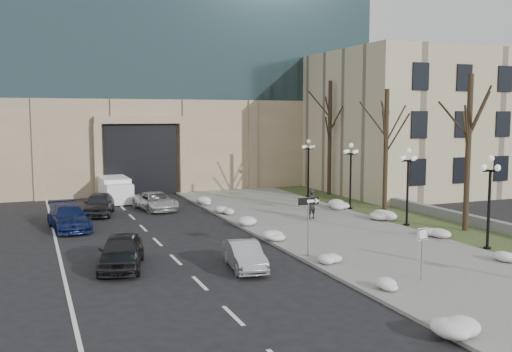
% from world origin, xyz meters
% --- Properties ---
extents(ground, '(160.00, 160.00, 0.00)m').
position_xyz_m(ground, '(0.00, 0.00, 0.00)').
color(ground, black).
rests_on(ground, ground).
extents(sidewalk, '(9.00, 40.00, 0.12)m').
position_xyz_m(sidewalk, '(3.50, 14.00, 0.06)').
color(sidewalk, gray).
rests_on(sidewalk, ground).
extents(curb, '(0.30, 40.00, 0.14)m').
position_xyz_m(curb, '(-1.00, 14.00, 0.07)').
color(curb, gray).
rests_on(curb, ground).
extents(grass_strip, '(4.00, 40.00, 0.10)m').
position_xyz_m(grass_strip, '(10.00, 14.00, 0.05)').
color(grass_strip, '#324321').
rests_on(grass_strip, ground).
extents(stone_wall, '(0.50, 30.00, 0.70)m').
position_xyz_m(stone_wall, '(12.00, 16.00, 0.35)').
color(stone_wall, slate).
rests_on(stone_wall, ground).
extents(classical_building, '(22.00, 18.12, 12.00)m').
position_xyz_m(classical_building, '(22.00, 27.98, 6.00)').
color(classical_building, '#C3B492').
rests_on(classical_building, ground).
extents(car_a, '(2.81, 4.77, 1.52)m').
position_xyz_m(car_a, '(-9.06, 9.45, 0.76)').
color(car_a, black).
rests_on(car_a, ground).
extents(car_b, '(1.75, 3.83, 1.22)m').
position_xyz_m(car_b, '(-4.09, 7.27, 0.61)').
color(car_b, '#A5A7AD').
rests_on(car_b, ground).
extents(car_c, '(2.50, 5.09, 1.42)m').
position_xyz_m(car_c, '(-10.61, 19.25, 0.71)').
color(car_c, navy).
rests_on(car_c, ground).
extents(car_d, '(2.81, 4.85, 1.27)m').
position_xyz_m(car_d, '(-4.45, 24.16, 0.64)').
color(car_d, silver).
rests_on(car_d, ground).
extents(car_e, '(2.78, 4.77, 1.53)m').
position_xyz_m(car_e, '(-8.42, 23.58, 0.76)').
color(car_e, '#2D2D32').
rests_on(car_e, ground).
extents(pedestrian, '(0.79, 0.63, 1.89)m').
position_xyz_m(pedestrian, '(3.96, 16.56, 1.06)').
color(pedestrian, black).
rests_on(pedestrian, sidewalk).
extents(box_truck, '(2.16, 5.89, 1.86)m').
position_xyz_m(box_truck, '(-6.54, 29.60, 0.90)').
color(box_truck, white).
rests_on(box_truck, ground).
extents(one_way_sign, '(1.08, 0.29, 2.90)m').
position_xyz_m(one_way_sign, '(-0.50, 7.88, 2.40)').
color(one_way_sign, slate).
rests_on(one_way_sign, ground).
extents(keep_sign, '(0.48, 0.07, 2.24)m').
position_xyz_m(keep_sign, '(1.76, 2.73, 1.65)').
color(keep_sign, slate).
rests_on(keep_sign, ground).
extents(snow_clump_a, '(1.10, 1.60, 0.36)m').
position_xyz_m(snow_clump_a, '(-0.85, -2.52, 0.30)').
color(snow_clump_a, white).
rests_on(snow_clump_a, sidewalk).
extents(snow_clump_b, '(1.10, 1.60, 0.36)m').
position_xyz_m(snow_clump_b, '(-0.58, 2.09, 0.30)').
color(snow_clump_b, white).
rests_on(snow_clump_b, sidewalk).
extents(snow_clump_c, '(1.10, 1.60, 0.36)m').
position_xyz_m(snow_clump_c, '(-0.44, 6.68, 0.30)').
color(snow_clump_c, white).
rests_on(snow_clump_c, sidewalk).
extents(snow_clump_d, '(1.10, 1.60, 0.36)m').
position_xyz_m(snow_clump_d, '(-0.71, 11.47, 0.30)').
color(snow_clump_d, white).
rests_on(snow_clump_d, sidewalk).
extents(snow_clump_e, '(1.10, 1.60, 0.36)m').
position_xyz_m(snow_clump_e, '(-0.48, 16.27, 0.30)').
color(snow_clump_e, white).
rests_on(snow_clump_e, sidewalk).
extents(snow_clump_f, '(1.10, 1.60, 0.36)m').
position_xyz_m(snow_clump_f, '(-0.79, 20.18, 0.30)').
color(snow_clump_f, white).
rests_on(snow_clump_f, sidewalk).
extents(snow_clump_g, '(1.10, 1.60, 0.36)m').
position_xyz_m(snow_clump_g, '(-0.76, 24.67, 0.30)').
color(snow_clump_g, white).
rests_on(snow_clump_g, sidewalk).
extents(snow_clump_i, '(1.10, 1.60, 0.36)m').
position_xyz_m(snow_clump_i, '(7.87, 9.19, 0.30)').
color(snow_clump_i, white).
rests_on(snow_clump_i, sidewalk).
extents(snow_clump_j, '(1.10, 1.60, 0.36)m').
position_xyz_m(snow_clump_j, '(7.80, 14.41, 0.30)').
color(snow_clump_j, white).
rests_on(snow_clump_j, sidewalk).
extents(snow_clump_k, '(1.10, 1.60, 0.36)m').
position_xyz_m(snow_clump_k, '(7.58, 19.29, 0.30)').
color(snow_clump_k, white).
rests_on(snow_clump_k, sidewalk).
extents(lamppost_a, '(1.18, 1.18, 4.76)m').
position_xyz_m(lamppost_a, '(8.30, 6.00, 3.07)').
color(lamppost_a, black).
rests_on(lamppost_a, ground).
extents(lamppost_b, '(1.18, 1.18, 4.76)m').
position_xyz_m(lamppost_b, '(8.30, 12.50, 3.07)').
color(lamppost_b, black).
rests_on(lamppost_b, ground).
extents(lamppost_c, '(1.18, 1.18, 4.76)m').
position_xyz_m(lamppost_c, '(8.30, 19.00, 3.07)').
color(lamppost_c, black).
rests_on(lamppost_c, ground).
extents(lamppost_d, '(1.18, 1.18, 4.76)m').
position_xyz_m(lamppost_d, '(8.30, 25.50, 3.07)').
color(lamppost_d, black).
rests_on(lamppost_d, ground).
extents(tree_near, '(3.20, 3.20, 9.00)m').
position_xyz_m(tree_near, '(10.50, 10.00, 5.83)').
color(tree_near, black).
rests_on(tree_near, ground).
extents(tree_mid, '(3.20, 3.20, 8.50)m').
position_xyz_m(tree_mid, '(10.50, 18.00, 5.50)').
color(tree_mid, black).
rests_on(tree_mid, ground).
extents(tree_far, '(3.20, 3.20, 9.50)m').
position_xyz_m(tree_far, '(10.50, 26.00, 6.15)').
color(tree_far, black).
rests_on(tree_far, ground).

